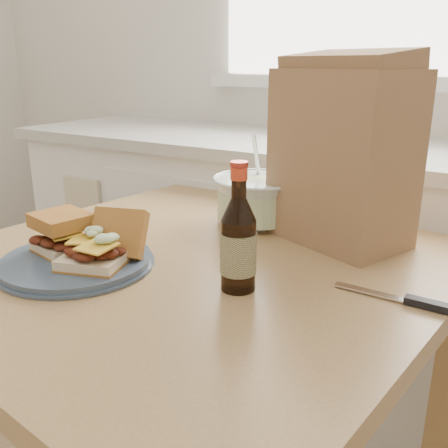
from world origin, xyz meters
The scene contains 10 objects.
wall_back centered at (0.00, 2.00, 1.35)m, with size 4.00×0.02×2.70m, color beige.
cabinet_run centered at (0.00, 1.70, 0.47)m, with size 2.50×0.64×0.94m.
dining_table centered at (-0.03, 0.88, 0.69)m, with size 1.09×1.09×0.81m.
plate centered at (-0.20, 0.73, 0.82)m, with size 0.29×0.29×0.02m, color #3B4C60.
sandwich_left centered at (-0.25, 0.74, 0.87)m, with size 0.13×0.12×0.08m.
sandwich_right centered at (-0.14, 0.74, 0.86)m, with size 0.14×0.19×0.10m.
coleslaw_bowl centered at (-0.03, 1.16, 0.87)m, with size 0.22×0.22×0.22m.
beer_bottle centered at (0.12, 0.81, 0.89)m, with size 0.06×0.06×0.23m.
knife centered at (0.40, 0.91, 0.81)m, with size 0.20×0.02×0.01m.
paper_bag centered at (0.18, 1.15, 0.99)m, with size 0.28×0.19×0.37m, color #916646.
Camera 1 is at (0.53, 0.11, 1.19)m, focal length 40.00 mm.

